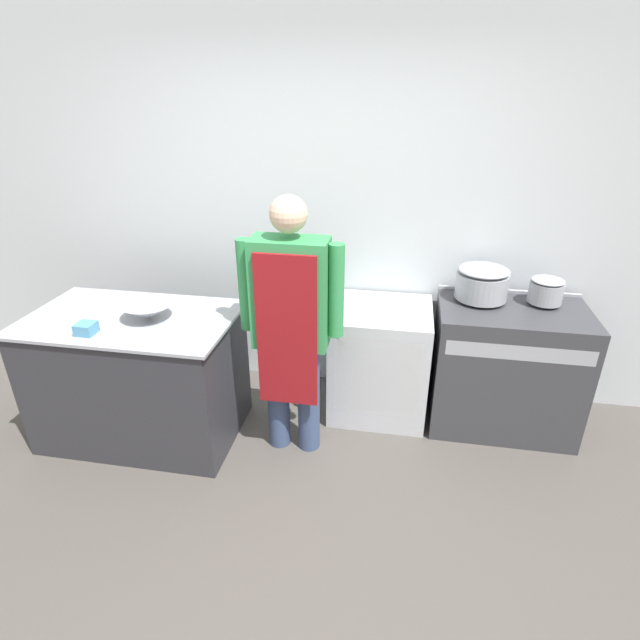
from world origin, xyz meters
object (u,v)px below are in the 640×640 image
Objects in this scene: person_cook at (291,318)px; fridge_unit at (380,360)px; stove at (505,367)px; sauce_pot at (546,290)px; plastic_tub at (86,329)px; stock_pot at (482,282)px; mixing_bowl at (149,311)px.

fridge_unit is at bearing 45.59° from person_cook.
stove is 4.46× the size of sauce_pot.
stock_pot is at bearing 21.09° from plastic_tub.
sauce_pot reaches higher than fridge_unit.
plastic_tub is (-0.26, -0.25, -0.02)m from mixing_bowl.
sauce_pot is at bearing 0.00° from stock_pot.
plastic_tub is at bearing -162.76° from stove.
fridge_unit is 1.60m from mixing_bowl.
mixing_bowl is at bearing -166.82° from stove.
person_cook is 4.92× the size of stock_pot.
mixing_bowl is 0.94× the size of stock_pot.
stove is 0.62m from stock_pot.
stove is 0.85m from fridge_unit.
person_cook is at bearing -158.35° from sauce_pot.
sauce_pot reaches higher than stove.
sauce_pot is (1.55, 0.62, 0.04)m from person_cook.
stove is 2.82× the size of stock_pot.
mixing_bowl is (-2.26, -0.53, 0.48)m from stove.
stock_pot is at bearing 8.17° from fridge_unit.
mixing_bowl is 2.14m from stock_pot.
stove is at bearing 17.24° from plastic_tub.
sauce_pot reaches higher than plastic_tub.
sauce_pot is (0.40, 0.00, -0.03)m from stock_pot.
sauce_pot is (0.19, 0.11, 0.54)m from stove.
mixing_bowl is (-1.41, -0.54, 0.52)m from fridge_unit.
sauce_pot is (1.04, 0.09, 0.58)m from fridge_unit.
person_cook is at bearing -134.41° from fridge_unit.
stove is 2.68m from plastic_tub.
stock_pot is (-0.21, 0.11, 0.57)m from stove.
sauce_pot is at bearing 29.45° from stove.
fridge_unit is 2.38× the size of stock_pot.
plastic_tub reaches higher than fridge_unit.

